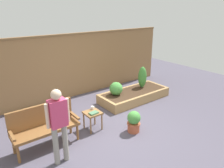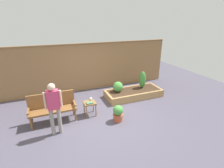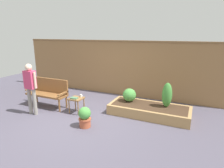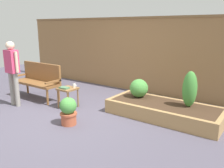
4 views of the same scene
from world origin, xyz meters
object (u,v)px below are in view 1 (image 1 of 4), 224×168
side_table (93,115)px  potted_boxwood (134,121)px  garden_bench (44,123)px  shrub_far_corner (142,77)px  book_on_table (94,113)px  cup_on_table (93,108)px  shrub_near_bench (116,89)px  person_by_bench (58,121)px

side_table → potted_boxwood: potted_boxwood is taller
garden_bench → shrub_far_corner: 3.87m
book_on_table → garden_bench: bearing=166.2°
cup_on_table → shrub_far_corner: size_ratio=0.15×
garden_bench → shrub_near_bench: (2.63, 0.77, -0.03)m
cup_on_table → book_on_table: 0.25m
garden_bench → cup_on_table: garden_bench is taller
potted_boxwood → shrub_far_corner: shrub_far_corner is taller
shrub_far_corner → shrub_near_bench: bearing=180.0°
side_table → shrub_far_corner: bearing=18.5°
shrub_near_bench → person_by_bench: person_by_bench is taller
shrub_far_corner → person_by_bench: 4.05m
garden_bench → side_table: (1.20, -0.10, -0.15)m
garden_bench → shrub_near_bench: 2.74m
person_by_bench → cup_on_table: bearing=32.3°
book_on_table → potted_boxwood: 1.01m
side_table → person_by_bench: (-1.16, -0.65, 0.54)m
side_table → person_by_bench: size_ratio=0.31×
cup_on_table → shrub_far_corner: 2.61m
garden_bench → potted_boxwood: garden_bench is taller
garden_bench → book_on_table: (1.17, -0.19, -0.05)m
shrub_near_bench → side_table: bearing=-148.9°
side_table → shrub_near_bench: size_ratio=1.14×
garden_bench → potted_boxwood: bearing=-22.6°
cup_on_table → person_by_bench: person_by_bench is taller
shrub_far_corner → person_by_bench: person_by_bench is taller
side_table → shrub_far_corner: size_ratio=0.65×
garden_bench → person_by_bench: size_ratio=0.92×
person_by_bench → book_on_table: bearing=26.5°
side_table → potted_boxwood: bearing=-43.5°
book_on_table → shrub_far_corner: bearing=15.2°
shrub_far_corner → person_by_bench: size_ratio=0.47×
garden_bench → cup_on_table: 1.29m
side_table → cup_on_table: cup_on_table is taller
cup_on_table → potted_boxwood: size_ratio=0.19×
potted_boxwood → person_by_bench: size_ratio=0.35×
book_on_table → shrub_far_corner: 2.79m
book_on_table → person_by_bench: person_by_bench is taller
side_table → shrub_far_corner: (2.59, 0.87, 0.27)m
book_on_table → shrub_near_bench: (1.45, 0.95, 0.01)m
side_table → cup_on_table: bearing=55.9°
shrub_near_bench → shrub_far_corner: (1.16, -0.00, 0.16)m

